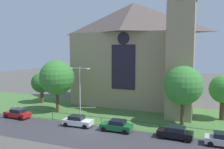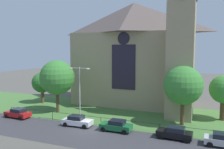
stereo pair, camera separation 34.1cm
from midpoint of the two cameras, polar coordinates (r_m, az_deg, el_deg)
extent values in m
plane|color=#56544C|center=(41.76, 0.35, -8.99)|extent=(160.00, 160.00, 0.00)
cube|color=#38383D|center=(31.36, -7.80, -14.14)|extent=(120.00, 8.00, 0.01)
cube|color=#477538|center=(39.96, -0.70, -9.67)|extent=(120.00, 20.00, 0.01)
cube|color=tan|center=(48.08, 4.82, 1.42)|extent=(22.00, 12.00, 14.00)
pyramid|color=#594C47|center=(48.35, 4.93, 13.32)|extent=(22.00, 12.00, 6.00)
cube|color=black|center=(42.28, 2.49, 1.78)|extent=(4.40, 0.16, 8.00)
cylinder|color=black|center=(42.23, 2.52, 8.70)|extent=(2.20, 0.15, 2.20)
cube|color=tan|center=(38.17, 15.89, 3.08)|extent=(4.00, 4.00, 18.00)
cylinder|color=black|center=(34.48, -2.89, -10.32)|extent=(33.38, 0.05, 0.05)
cylinder|color=black|center=(43.98, -23.33, -7.97)|extent=(0.07, 0.07, 1.10)
cylinder|color=black|center=(38.70, -14.39, -9.54)|extent=(0.06, 0.07, 1.10)
cylinder|color=black|center=(34.64, -2.89, -11.19)|extent=(0.06, 0.07, 1.10)
cylinder|color=black|center=(32.28, 11.09, -12.58)|extent=(0.07, 0.07, 1.10)
cylinder|color=brown|center=(50.52, -16.70, -5.10)|extent=(0.67, 0.67, 2.64)
sphere|color=#2D6B28|center=(50.06, -16.79, -1.88)|extent=(4.12, 4.12, 4.12)
cylinder|color=#4C3823|center=(40.52, 24.85, -7.69)|extent=(0.85, 0.85, 3.18)
sphere|color=#387F33|center=(39.92, 25.05, -3.20)|extent=(4.31, 4.31, 4.31)
cylinder|color=#4C3823|center=(42.48, -13.22, -6.26)|extent=(0.54, 0.54, 3.79)
sphere|color=#387F33|center=(41.82, -13.35, -0.71)|extent=(5.99, 5.99, 5.99)
cylinder|color=#4C3823|center=(35.87, 16.34, -8.68)|extent=(0.56, 0.56, 3.69)
sphere|color=#387F33|center=(35.11, 16.52, -2.47)|extent=(5.53, 5.53, 5.53)
cylinder|color=#B2B2B7|center=(35.16, -7.99, -4.93)|extent=(0.16, 0.16, 8.30)
cylinder|color=#B2B2B7|center=(35.00, -9.08, 1.53)|extent=(1.40, 0.10, 0.10)
cylinder|color=#B2B2B7|center=(34.31, -7.06, 1.47)|extent=(1.40, 0.10, 0.10)
ellipsoid|color=white|center=(35.36, -10.06, 1.48)|extent=(0.57, 0.26, 0.20)
ellipsoid|color=white|center=(33.99, -6.02, 1.36)|extent=(0.57, 0.26, 0.20)
cube|color=#B21919|center=(40.96, -22.04, -8.84)|extent=(4.28, 1.98, 0.70)
cube|color=black|center=(40.67, -21.88, -8.03)|extent=(2.07, 1.69, 0.55)
cylinder|color=black|center=(41.50, -24.36, -9.16)|extent=(0.65, 0.25, 0.64)
cylinder|color=black|center=(42.67, -22.54, -8.68)|extent=(0.65, 0.25, 0.64)
cylinder|color=black|center=(39.41, -21.47, -9.83)|extent=(0.65, 0.25, 0.64)
cylinder|color=black|center=(40.64, -19.64, -9.29)|extent=(0.65, 0.25, 0.64)
cube|color=silver|center=(34.49, -8.50, -11.22)|extent=(4.28, 1.99, 0.70)
cube|color=black|center=(34.40, -8.82, -10.18)|extent=(2.07, 1.69, 0.55)
cylinder|color=black|center=(34.73, -5.60, -11.56)|extent=(0.65, 0.25, 0.64)
cylinder|color=black|center=(33.18, -6.91, -12.42)|extent=(0.65, 0.25, 0.64)
cylinder|color=black|center=(36.00, -9.94, -10.99)|extent=(0.65, 0.25, 0.64)
cylinder|color=black|center=(34.51, -11.41, -11.77)|extent=(0.65, 0.25, 0.64)
cube|color=#196033|center=(32.18, 0.75, -12.42)|extent=(4.21, 1.82, 0.70)
cube|color=black|center=(31.93, 1.10, -11.39)|extent=(2.01, 1.61, 0.55)
cylinder|color=black|center=(32.00, -2.36, -13.07)|extent=(0.64, 0.22, 0.64)
cylinder|color=black|center=(33.58, -1.11, -12.15)|extent=(0.64, 0.22, 0.64)
cylinder|color=black|center=(31.02, 2.78, -13.70)|extent=(0.64, 0.22, 0.64)
cylinder|color=black|center=(32.64, 3.79, -12.70)|extent=(0.64, 0.22, 0.64)
cube|color=black|center=(30.57, 14.60, -13.61)|extent=(4.28, 1.99, 0.70)
cube|color=black|center=(30.34, 15.01, -12.53)|extent=(2.07, 1.69, 0.55)
cylinder|color=black|center=(30.09, 11.44, -14.45)|extent=(0.65, 0.25, 0.64)
cylinder|color=black|center=(31.74, 12.17, -13.36)|extent=(0.65, 0.25, 0.64)
cylinder|color=black|center=(29.64, 17.19, -14.91)|extent=(0.65, 0.25, 0.64)
cylinder|color=black|center=(31.33, 17.60, -13.78)|extent=(0.65, 0.25, 0.64)
cube|color=black|center=(29.92, 24.88, -13.14)|extent=(2.03, 1.64, 0.55)
cylinder|color=black|center=(31.04, 22.33, -14.13)|extent=(0.64, 0.23, 0.64)
cylinder|color=black|center=(29.35, 22.30, -15.31)|extent=(0.64, 0.23, 0.64)
camera|label=1|loc=(0.17, -90.25, -0.03)|focal=37.97mm
camera|label=2|loc=(0.17, 89.75, 0.03)|focal=37.97mm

